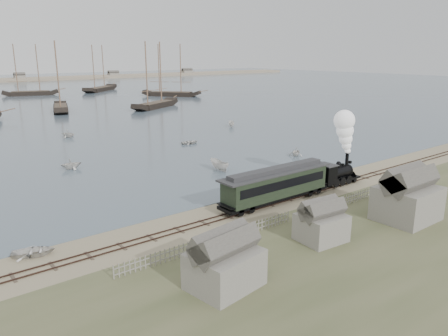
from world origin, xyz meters
TOP-DOWN VIEW (x-y plane):
  - ground at (0.00, 0.00)m, footprint 600.00×600.00m
  - rail_track at (0.00, -2.00)m, footprint 120.00×1.80m
  - picket_fence_west at (-6.50, -7.00)m, footprint 19.00×0.10m
  - picket_fence_east at (12.50, -7.50)m, footprint 15.00×0.10m
  - shed_left at (-10.00, -13.00)m, footprint 5.00×4.00m
  - shed_mid at (2.00, -12.00)m, footprint 4.00×3.50m
  - shed_right at (13.00, -14.00)m, footprint 6.00×5.00m
  - locomotive at (18.24, -2.00)m, footprint 7.46×2.79m
  - passenger_coach at (6.08, -2.00)m, footprint 15.11×2.91m
  - beached_dinghy at (-19.64, 1.05)m, footprint 3.55×4.13m
  - rowboat_1 at (-7.22, 27.18)m, footprint 2.81×3.19m
  - rowboat_2 at (9.48, 13.15)m, footprint 3.99×1.60m
  - rowboat_3 at (16.74, 31.63)m, footprint 2.65×3.55m
  - rowboat_4 at (25.13, 12.55)m, footprint 3.28×3.45m
  - rowboat_5 at (35.08, 41.92)m, footprint 3.46×2.92m
  - rowboat_7 at (0.87, 52.21)m, footprint 4.01×3.89m
  - schooner_3 at (13.08, 93.77)m, footprint 9.65×18.92m
  - schooner_4 at (39.13, 84.24)m, footprint 21.07×14.99m
  - schooner_5 at (62.46, 113.09)m, footprint 18.83×20.98m
  - schooner_8 at (19.70, 150.22)m, footprint 21.29×10.18m
  - schooner_9 at (49.85, 152.70)m, footprint 22.34×20.84m

SIDE VIEW (x-z plane):
  - ground at x=0.00m, z-range 0.00..0.00m
  - picket_fence_west at x=-6.50m, z-range -0.60..0.60m
  - picket_fence_east at x=12.50m, z-range -0.60..0.60m
  - shed_left at x=-10.00m, z-range -2.05..2.05m
  - shed_mid at x=2.00m, z-range -1.80..1.80m
  - shed_right at x=13.00m, z-range -2.55..2.55m
  - rail_track at x=0.00m, z-range -0.04..0.12m
  - beached_dinghy at x=-19.64m, z-range 0.00..0.72m
  - rowboat_3 at x=16.74m, z-range 0.06..0.76m
  - rowboat_5 at x=35.08m, z-range 0.06..1.35m
  - rowboat_4 at x=25.13m, z-range 0.06..1.48m
  - rowboat_2 at x=9.48m, z-range 0.06..1.59m
  - rowboat_1 at x=-7.22m, z-range 0.06..1.64m
  - rowboat_7 at x=0.87m, z-range 0.06..1.67m
  - passenger_coach at x=6.08m, z-range 0.47..4.14m
  - locomotive at x=18.24m, z-range -0.36..8.94m
  - schooner_3 at x=13.08m, z-range 0.06..20.06m
  - schooner_4 at x=39.13m, z-range 0.06..20.06m
  - schooner_5 at x=62.46m, z-range 0.06..20.06m
  - schooner_8 at x=19.70m, z-range 0.06..20.06m
  - schooner_9 at x=49.85m, z-range 0.06..20.06m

